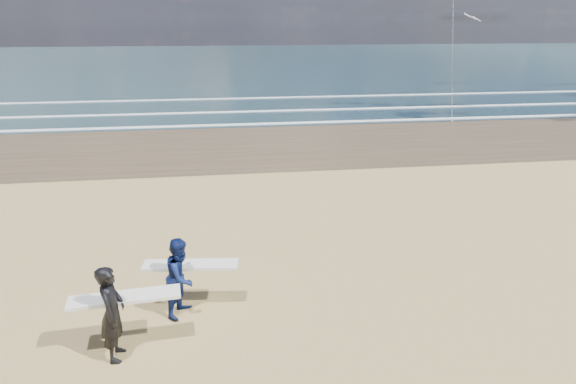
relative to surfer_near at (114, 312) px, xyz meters
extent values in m
cube|color=#463825|center=(20.81, 18.38, -1.01)|extent=(220.00, 12.00, 0.01)
cube|color=#1A323B|center=(20.81, 72.38, -1.01)|extent=(220.00, 100.00, 0.02)
cube|color=white|center=(20.81, 23.18, -0.97)|extent=(220.00, 0.50, 0.05)
cube|color=white|center=(20.81, 27.88, -0.97)|extent=(220.00, 0.50, 0.05)
cube|color=white|center=(20.81, 34.38, -0.97)|extent=(220.00, 0.50, 0.05)
imported|color=black|center=(-0.02, -0.04, -0.01)|extent=(0.50, 0.74, 2.01)
cube|color=white|center=(0.18, 0.31, 0.12)|extent=(2.24, 0.72, 0.07)
imported|color=#0E1B4E|center=(1.23, 1.45, -0.09)|extent=(1.04, 1.13, 1.86)
cube|color=white|center=(1.43, 1.80, 0.01)|extent=(2.24, 0.76, 0.07)
cube|color=slate|center=(17.65, 22.39, -0.97)|extent=(0.12, 0.12, 0.10)
camera|label=1|loc=(2.12, -9.16, 5.46)|focal=32.00mm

